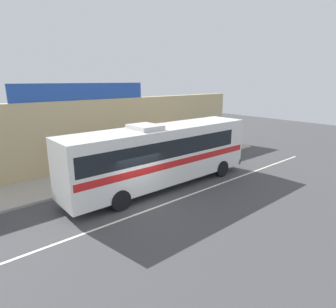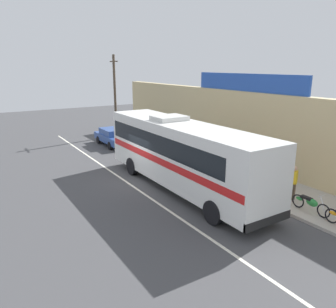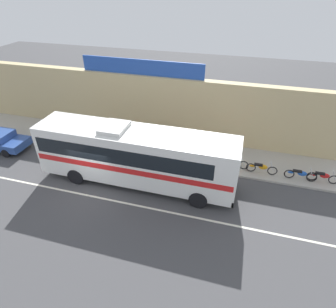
{
  "view_description": "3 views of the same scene",
  "coord_description": "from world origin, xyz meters",
  "px_view_note": "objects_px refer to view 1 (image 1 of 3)",
  "views": [
    {
      "loc": [
        -7.46,
        -10.84,
        6.11
      ],
      "look_at": [
        3.81,
        2.31,
        1.51
      ],
      "focal_mm": 29.94,
      "sensor_mm": 36.0,
      "label": 1
    },
    {
      "loc": [
        16.16,
        -8.18,
        6.41
      ],
      "look_at": [
        0.88,
        1.38,
        1.55
      ],
      "focal_mm": 35.35,
      "sensor_mm": 36.0,
      "label": 2
    },
    {
      "loc": [
        8.01,
        -11.33,
        11.01
      ],
      "look_at": [
        4.33,
        1.62,
        2.16
      ],
      "focal_mm": 29.55,
      "sensor_mm": 36.0,
      "label": 3
    }
  ],
  "objects_px": {
    "motorcycle_blue": "(227,145)",
    "pedestrian_far_left": "(176,146)",
    "intercity_bus": "(161,153)",
    "motorcycle_red": "(235,142)",
    "motorcycle_purple": "(193,152)",
    "motorcycle_green": "(209,149)"
  },
  "relations": [
    {
      "from": "intercity_bus",
      "to": "motorcycle_purple",
      "type": "distance_m",
      "value": 6.63
    },
    {
      "from": "motorcycle_blue",
      "to": "motorcycle_red",
      "type": "relative_size",
      "value": 1.04
    },
    {
      "from": "motorcycle_red",
      "to": "motorcycle_green",
      "type": "bearing_deg",
      "value": -178.67
    },
    {
      "from": "intercity_bus",
      "to": "motorcycle_red",
      "type": "relative_size",
      "value": 6.4
    },
    {
      "from": "motorcycle_green",
      "to": "motorcycle_red",
      "type": "height_order",
      "value": "same"
    },
    {
      "from": "motorcycle_blue",
      "to": "pedestrian_far_left",
      "type": "bearing_deg",
      "value": 172.31
    },
    {
      "from": "motorcycle_red",
      "to": "pedestrian_far_left",
      "type": "relative_size",
      "value": 1.11
    },
    {
      "from": "pedestrian_far_left",
      "to": "intercity_bus",
      "type": "bearing_deg",
      "value": -141.34
    },
    {
      "from": "intercity_bus",
      "to": "motorcycle_blue",
      "type": "relative_size",
      "value": 6.17
    },
    {
      "from": "intercity_bus",
      "to": "motorcycle_blue",
      "type": "height_order",
      "value": "intercity_bus"
    },
    {
      "from": "motorcycle_purple",
      "to": "pedestrian_far_left",
      "type": "relative_size",
      "value": 1.12
    },
    {
      "from": "motorcycle_green",
      "to": "motorcycle_blue",
      "type": "distance_m",
      "value": 2.33
    },
    {
      "from": "intercity_bus",
      "to": "motorcycle_red",
      "type": "distance_m",
      "value": 11.59
    },
    {
      "from": "intercity_bus",
      "to": "motorcycle_green",
      "type": "xyz_separation_m",
      "value": [
        7.48,
        2.84,
        -1.5
      ]
    },
    {
      "from": "motorcycle_purple",
      "to": "intercity_bus",
      "type": "bearing_deg",
      "value": -152.51
    },
    {
      "from": "motorcycle_green",
      "to": "motorcycle_purple",
      "type": "height_order",
      "value": "same"
    },
    {
      "from": "intercity_bus",
      "to": "motorcycle_green",
      "type": "distance_m",
      "value": 8.14
    },
    {
      "from": "motorcycle_blue",
      "to": "pedestrian_far_left",
      "type": "xyz_separation_m",
      "value": [
        -5.41,
        0.73,
        0.56
      ]
    },
    {
      "from": "intercity_bus",
      "to": "motorcycle_green",
      "type": "height_order",
      "value": "intercity_bus"
    },
    {
      "from": "motorcycle_blue",
      "to": "motorcycle_purple",
      "type": "distance_m",
      "value": 4.09
    },
    {
      "from": "motorcycle_blue",
      "to": "motorcycle_red",
      "type": "distance_m",
      "value": 1.31
    },
    {
      "from": "motorcycle_purple",
      "to": "motorcycle_red",
      "type": "relative_size",
      "value": 1.01
    }
  ]
}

